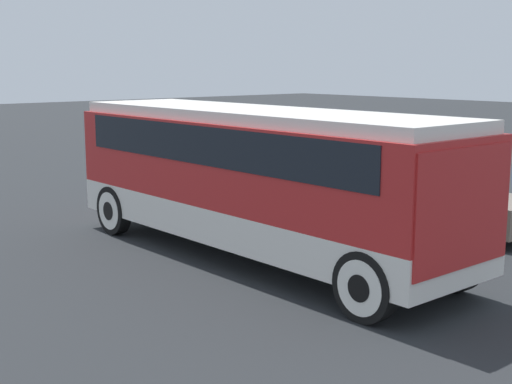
# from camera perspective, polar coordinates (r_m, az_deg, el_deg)

# --- Properties ---
(ground_plane) EXTENTS (120.00, 120.00, 0.00)m
(ground_plane) POSITION_cam_1_polar(r_m,az_deg,el_deg) (14.44, 0.00, -5.26)
(ground_plane) COLOR #26282B
(tour_bus) EXTENTS (9.49, 2.59, 2.99)m
(tour_bus) POSITION_cam_1_polar(r_m,az_deg,el_deg) (14.00, 0.25, 1.81)
(tour_bus) COLOR silver
(tour_bus) RESTS_ON ground_plane
(parked_car_near) EXTENTS (4.60, 1.94, 1.37)m
(parked_car_near) POSITION_cam_1_polar(r_m,az_deg,el_deg) (17.38, 14.53, -0.59)
(parked_car_near) COLOR #7A6B5B
(parked_car_near) RESTS_ON ground_plane
(parked_car_mid) EXTENTS (4.35, 1.81, 1.39)m
(parked_car_mid) POSITION_cam_1_polar(r_m,az_deg,el_deg) (20.43, 3.57, 1.24)
(parked_car_mid) COLOR #BCBCC1
(parked_car_mid) RESTS_ON ground_plane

